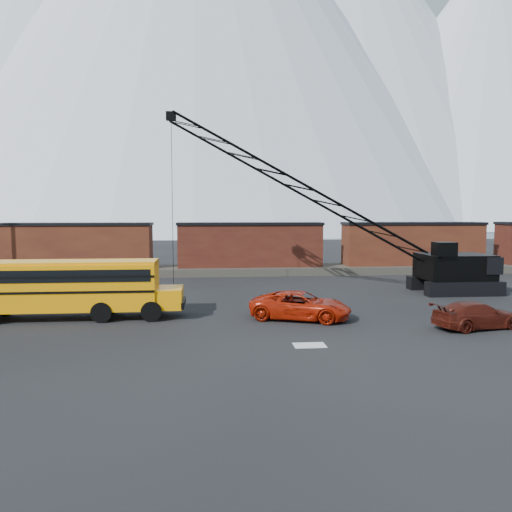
{
  "coord_description": "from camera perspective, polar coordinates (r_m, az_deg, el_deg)",
  "views": [
    {
      "loc": [
        -3.84,
        -25.1,
        5.81
      ],
      "look_at": [
        -0.83,
        6.91,
        3.0
      ],
      "focal_mm": 35.0,
      "sensor_mm": 36.0,
      "label": 1
    }
  ],
  "objects": [
    {
      "name": "ground",
      "position": [
        26.05,
        3.28,
        -7.9
      ],
      "size": [
        160.0,
        160.0,
        0.0
      ],
      "primitive_type": "plane",
      "color": "black",
      "rests_on": "ground"
    },
    {
      "name": "mountain_ridge",
      "position": [
        320.03,
        -3.6,
        20.72
      ],
      "size": [
        800.0,
        340.0,
        240.0
      ],
      "color": "silver",
      "rests_on": "ground"
    },
    {
      "name": "gravel_berm",
      "position": [
        47.57,
        -0.7,
        -1.59
      ],
      "size": [
        120.0,
        5.0,
        0.7
      ],
      "primitive_type": "cube",
      "color": "#48433B",
      "rests_on": "ground"
    },
    {
      "name": "boxcar_west_near",
      "position": [
        48.74,
        -19.8,
        1.12
      ],
      "size": [
        13.7,
        3.1,
        4.17
      ],
      "color": "#411812",
      "rests_on": "gravel_berm"
    },
    {
      "name": "boxcar_mid",
      "position": [
        47.35,
        -0.7,
        1.31
      ],
      "size": [
        13.7,
        3.1,
        4.17
      ],
      "color": "#4C2015",
      "rests_on": "gravel_berm"
    },
    {
      "name": "boxcar_east_near",
      "position": [
        51.2,
        17.45,
        1.36
      ],
      "size": [
        13.7,
        3.1,
        4.17
      ],
      "color": "#411812",
      "rests_on": "gravel_berm"
    },
    {
      "name": "snow_patch",
      "position": [
        22.31,
        6.14,
        -10.11
      ],
      "size": [
        1.4,
        0.9,
        0.02
      ],
      "primitive_type": "cube",
      "color": "silver",
      "rests_on": "ground"
    },
    {
      "name": "school_bus",
      "position": [
        29.07,
        -20.43,
        -3.26
      ],
      "size": [
        11.65,
        2.65,
        3.19
      ],
      "color": "orange",
      "rests_on": "ground"
    },
    {
      "name": "red_pickup",
      "position": [
        27.39,
        5.12,
        -5.66
      ],
      "size": [
        5.98,
        4.24,
        1.51
      ],
      "primitive_type": "imported",
      "rotation": [
        0.0,
        0.0,
        1.22
      ],
      "color": "#AF1D08",
      "rests_on": "ground"
    },
    {
      "name": "maroon_suv",
      "position": [
        27.54,
        23.9,
        -6.2
      ],
      "size": [
        4.89,
        2.8,
        1.34
      ],
      "primitive_type": "imported",
      "rotation": [
        0.0,
        0.0,
        1.78
      ],
      "color": "#45140C",
      "rests_on": "ground"
    },
    {
      "name": "crawler_crane",
      "position": [
        36.29,
        6.58,
        6.96
      ],
      "size": [
        23.63,
        4.34,
        13.1
      ],
      "color": "black",
      "rests_on": "ground"
    }
  ]
}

